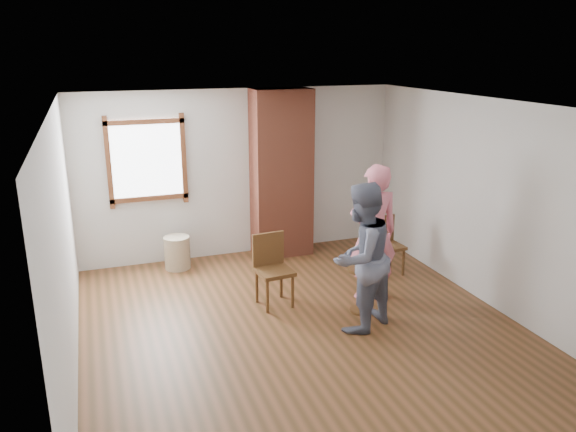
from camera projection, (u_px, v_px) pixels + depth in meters
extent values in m
plane|color=brown|center=(302.00, 328.00, 6.63)|extent=(5.50, 5.50, 0.00)
cube|color=silver|center=(240.00, 173.00, 8.73)|extent=(5.00, 0.04, 2.60)
cube|color=silver|center=(64.00, 250.00, 5.45)|extent=(0.04, 5.50, 2.60)
cube|color=silver|center=(488.00, 203.00, 7.06)|extent=(0.04, 5.50, 2.60)
cube|color=white|center=(304.00, 105.00, 5.88)|extent=(5.00, 5.50, 0.04)
cube|color=brown|center=(147.00, 161.00, 8.16)|extent=(1.14, 0.06, 1.34)
cube|color=white|center=(147.00, 161.00, 8.18)|extent=(1.00, 0.02, 1.20)
cube|color=#AA563C|center=(281.00, 174.00, 8.70)|extent=(0.90, 0.50, 2.60)
cylinder|color=#C0AB8B|center=(177.00, 252.00, 8.37)|extent=(0.39, 0.39, 0.49)
cylinder|color=black|center=(175.00, 264.00, 8.41)|extent=(0.15, 0.15, 0.14)
cube|color=brown|center=(274.00, 272.00, 7.10)|extent=(0.47, 0.47, 0.05)
cylinder|color=brown|center=(267.00, 296.00, 6.95)|extent=(0.04, 0.04, 0.46)
cylinder|color=brown|center=(293.00, 291.00, 7.09)|extent=(0.04, 0.04, 0.46)
cylinder|color=brown|center=(257.00, 286.00, 7.25)|extent=(0.04, 0.04, 0.46)
cylinder|color=brown|center=(281.00, 281.00, 7.39)|extent=(0.04, 0.04, 0.46)
cube|color=brown|center=(268.00, 250.00, 7.21)|extent=(0.43, 0.08, 0.46)
cube|color=brown|center=(389.00, 246.00, 8.12)|extent=(0.43, 0.43, 0.05)
cylinder|color=brown|center=(385.00, 265.00, 7.98)|extent=(0.04, 0.04, 0.42)
cylinder|color=brown|center=(403.00, 262.00, 8.11)|extent=(0.04, 0.04, 0.42)
cylinder|color=brown|center=(373.00, 258.00, 8.25)|extent=(0.04, 0.04, 0.42)
cylinder|color=brown|center=(391.00, 255.00, 8.38)|extent=(0.04, 0.04, 0.42)
cube|color=brown|center=(382.00, 229.00, 8.21)|extent=(0.39, 0.08, 0.42)
cylinder|color=brown|center=(363.00, 268.00, 6.89)|extent=(0.40, 0.40, 0.04)
cylinder|color=brown|center=(362.00, 290.00, 6.97)|extent=(0.06, 0.06, 0.54)
cylinder|color=brown|center=(361.00, 310.00, 7.05)|extent=(0.28, 0.28, 0.03)
cylinder|color=white|center=(363.00, 267.00, 6.88)|extent=(0.18, 0.18, 0.01)
cube|color=silver|center=(363.00, 264.00, 6.88)|extent=(0.08, 0.07, 0.06)
imported|color=#141C39|center=(361.00, 258.00, 6.41)|extent=(1.06, 0.98, 1.76)
imported|color=pink|center=(373.00, 233.00, 7.19)|extent=(0.68, 0.46, 1.80)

